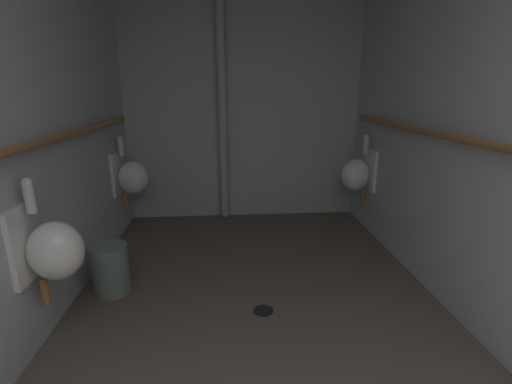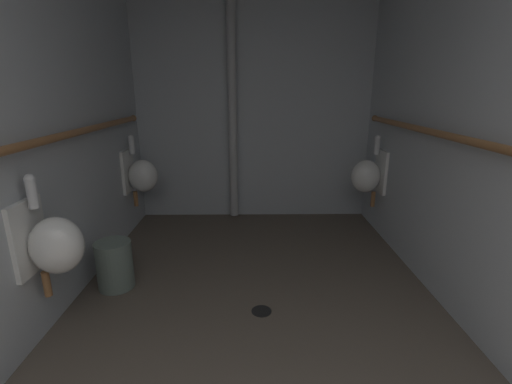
{
  "view_description": "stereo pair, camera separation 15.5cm",
  "coord_description": "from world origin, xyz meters",
  "views": [
    {
      "loc": [
        -0.18,
        0.25,
        1.48
      ],
      "look_at": [
        0.0,
        2.6,
        0.81
      ],
      "focal_mm": 25.09,
      "sensor_mm": 36.0,
      "label": 1
    },
    {
      "loc": [
        -0.03,
        0.25,
        1.48
      ],
      "look_at": [
        0.0,
        2.6,
        0.81
      ],
      "focal_mm": 25.09,
      "sensor_mm": 36.0,
      "label": 2
    }
  ],
  "objects": [
    {
      "name": "supply_pipe_left",
      "position": [
        -1.27,
        2.22,
        1.19
      ],
      "size": [
        0.06,
        3.8,
        0.06
      ],
      "color": "#936038"
    },
    {
      "name": "supply_pipe_right",
      "position": [
        1.27,
        2.17,
        1.19
      ],
      "size": [
        0.06,
        3.79,
        0.06
      ],
      "color": "#936038"
    },
    {
      "name": "urinal_right_mid",
      "position": [
        1.18,
        3.84,
        0.62
      ],
      "size": [
        0.32,
        0.3,
        0.76
      ],
      "color": "white"
    },
    {
      "name": "standpipe_back_wall",
      "position": [
        -0.23,
        4.31,
        1.3
      ],
      "size": [
        0.1,
        0.1,
        2.55
      ],
      "primitive_type": "cylinder",
      "color": "#B2B2B2",
      "rests_on": "ground"
    },
    {
      "name": "wall_back",
      "position": [
        0.0,
        4.42,
        1.3
      ],
      "size": [
        2.77,
        0.06,
        2.6
      ],
      "primitive_type": "cube",
      "color": "#B1B8BD",
      "rests_on": "ground"
    },
    {
      "name": "wall_right",
      "position": [
        1.36,
        2.19,
        1.3
      ],
      "size": [
        0.06,
        4.51,
        2.6
      ],
      "primitive_type": "cube",
      "color": "#B1B8BD",
      "rests_on": "ground"
    },
    {
      "name": "wall_left",
      "position": [
        -1.36,
        2.19,
        1.3
      ],
      "size": [
        0.06,
        4.51,
        2.6
      ],
      "primitive_type": "cube",
      "color": "#B1B8BD",
      "rests_on": "ground"
    },
    {
      "name": "waste_bin",
      "position": [
        -1.08,
        2.74,
        0.19
      ],
      "size": [
        0.27,
        0.27,
        0.37
      ],
      "primitive_type": "cylinder",
      "color": "slate",
      "rests_on": "ground"
    },
    {
      "name": "urinal_left_mid",
      "position": [
        -1.18,
        2.17,
        0.62
      ],
      "size": [
        0.32,
        0.3,
        0.76
      ],
      "color": "white"
    },
    {
      "name": "floor",
      "position": [
        0.0,
        2.19,
        -0.04
      ],
      "size": [
        2.77,
        4.51,
        0.08
      ],
      "primitive_type": "cube",
      "color": "brown",
      "rests_on": "ground"
    },
    {
      "name": "urinal_left_far",
      "position": [
        -1.18,
        3.89,
        0.62
      ],
      "size": [
        0.32,
        0.3,
        0.76
      ],
      "color": "white"
    },
    {
      "name": "floor_drain",
      "position": [
        0.04,
        2.4,
        0.0
      ],
      "size": [
        0.14,
        0.14,
        0.01
      ],
      "primitive_type": "cylinder",
      "color": "black",
      "rests_on": "ground"
    }
  ]
}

